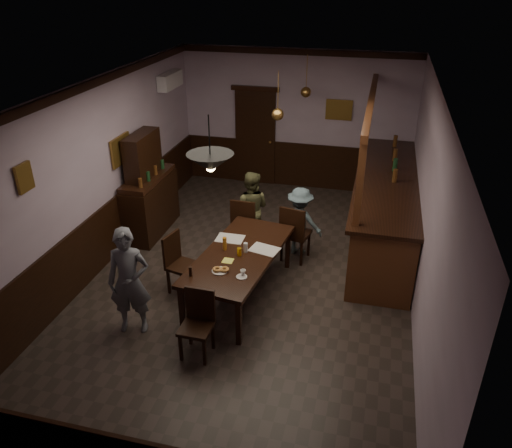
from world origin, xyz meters
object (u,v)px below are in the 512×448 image
(dining_table, at_px, (240,257))
(soda_can, at_px, (239,252))
(coffee_cup, at_px, (243,272))
(person_seated_left, at_px, (251,209))
(pendant_iron, at_px, (210,163))
(pendant_brass_far, at_px, (306,92))
(chair_side, at_px, (178,260))
(person_standing, at_px, (129,282))
(chair_far_right, at_px, (294,231))
(bar_counter, at_px, (384,204))
(person_seated_right, at_px, (300,221))
(chair_far_left, at_px, (245,223))
(chair_near, at_px, (198,320))
(pendant_brass_mid, at_px, (278,115))
(sideboard, at_px, (149,194))

(dining_table, distance_m, soda_can, 0.14)
(coffee_cup, bearing_deg, soda_can, 118.64)
(person_seated_left, relative_size, pendant_iron, 2.02)
(pendant_brass_far, bearing_deg, coffee_cup, -91.68)
(chair_side, xyz_separation_m, person_standing, (-0.26, -1.03, 0.25))
(chair_far_right, height_order, bar_counter, bar_counter)
(pendant_iron, bearing_deg, person_standing, -164.26)
(chair_side, distance_m, person_seated_right, 2.22)
(chair_far_left, relative_size, chair_far_right, 0.99)
(chair_far_left, bearing_deg, coffee_cup, 107.07)
(chair_near, xyz_separation_m, person_standing, (-1.02, 0.21, 0.27))
(chair_near, xyz_separation_m, person_seated_right, (0.83, 2.79, 0.11))
(chair_far_right, height_order, person_seated_left, person_seated_left)
(chair_near, bearing_deg, pendant_brass_mid, 85.60)
(chair_far_left, relative_size, person_seated_left, 0.73)
(person_standing, bearing_deg, sideboard, 95.88)
(chair_side, xyz_separation_m, person_seated_left, (0.70, 1.67, 0.17))
(chair_side, bearing_deg, person_standing, 179.15)
(chair_far_left, bearing_deg, sideboard, -5.98)
(person_seated_right, xyz_separation_m, sideboard, (-2.83, 0.12, 0.15))
(chair_near, bearing_deg, chair_side, 122.69)
(sideboard, bearing_deg, chair_far_right, -8.26)
(person_standing, relative_size, soda_can, 12.88)
(person_seated_left, relative_size, pendant_brass_mid, 1.70)
(sideboard, distance_m, pendant_brass_far, 3.59)
(chair_near, bearing_deg, bar_counter, 60.71)
(person_standing, bearing_deg, pendant_brass_mid, 52.36)
(chair_far_right, relative_size, chair_side, 1.08)
(chair_far_left, bearing_deg, soda_can, 104.56)
(person_seated_right, distance_m, pendant_brass_far, 2.77)
(bar_counter, bearing_deg, pendant_brass_far, 144.68)
(pendant_brass_far, bearing_deg, soda_can, -94.84)
(chair_far_right, relative_size, soda_can, 8.50)
(bar_counter, height_order, pendant_brass_mid, pendant_brass_mid)
(dining_table, xyz_separation_m, sideboard, (-2.18, 1.60, 0.08))
(person_standing, height_order, person_seated_right, person_standing)
(chair_far_left, xyz_separation_m, pendant_brass_far, (0.61, 2.33, 1.75))
(pendant_iron, xyz_separation_m, pendant_brass_far, (0.44, 4.44, -0.13))
(person_seated_right, relative_size, bar_counter, 0.27)
(dining_table, relative_size, pendant_brass_far, 2.85)
(person_seated_left, xyz_separation_m, sideboard, (-1.93, 0.01, 0.07))
(chair_near, bearing_deg, coffee_cup, 63.69)
(chair_side, bearing_deg, person_seated_right, -32.59)
(person_standing, relative_size, pendant_brass_mid, 1.91)
(pendant_iron, height_order, pendant_brass_mid, same)
(pendant_iron, bearing_deg, dining_table, 82.54)
(dining_table, relative_size, person_seated_left, 1.68)
(chair_side, xyz_separation_m, person_seated_right, (1.59, 1.55, 0.09))
(chair_near, bearing_deg, person_seated_right, 74.58)
(person_standing, distance_m, pendant_brass_mid, 3.66)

